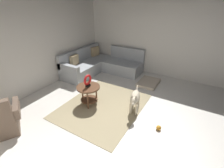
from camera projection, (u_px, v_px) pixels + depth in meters
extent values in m
cube|color=silver|center=(124.00, 120.00, 3.82)|extent=(6.00, 6.00, 0.10)
cube|color=silver|center=(33.00, 46.00, 4.48)|extent=(6.00, 0.12, 2.70)
cube|color=silver|center=(164.00, 38.00, 5.39)|extent=(0.12, 6.00, 2.70)
cube|color=tan|center=(103.00, 106.00, 4.22)|extent=(2.30, 1.90, 0.01)
cube|color=#9EA3A8|center=(88.00, 67.00, 6.09)|extent=(2.20, 0.85, 0.42)
cube|color=#9EA3A8|center=(80.00, 55.00, 6.04)|extent=(2.20, 0.14, 0.46)
cube|color=#9EA3A8|center=(123.00, 67.00, 6.10)|extent=(0.85, 1.40, 0.42)
cube|color=#9EA3A8|center=(127.00, 53.00, 6.16)|extent=(0.14, 1.40, 0.46)
cube|color=#9EA3A8|center=(68.00, 68.00, 5.16)|extent=(0.16, 0.85, 0.22)
cube|color=tan|center=(95.00, 52.00, 6.57)|extent=(0.40, 0.22, 0.39)
cube|color=tan|center=(74.00, 61.00, 5.62)|extent=(0.40, 0.19, 0.39)
cube|color=brown|center=(2.00, 124.00, 3.31)|extent=(0.82, 0.82, 0.40)
cube|color=brown|center=(17.00, 107.00, 3.31)|extent=(0.39, 0.57, 0.22)
cylinder|color=brown|center=(88.00, 87.00, 4.06)|extent=(0.60, 0.60, 0.04)
cylinder|color=brown|center=(89.00, 99.00, 4.23)|extent=(0.45, 0.45, 0.02)
cylinder|color=brown|center=(83.00, 94.00, 4.28)|extent=(0.04, 0.04, 0.50)
cylinder|color=brown|center=(88.00, 101.00, 3.99)|extent=(0.04, 0.04, 0.50)
cylinder|color=brown|center=(96.00, 94.00, 4.28)|extent=(0.04, 0.04, 0.50)
cube|color=black|center=(88.00, 86.00, 4.04)|extent=(0.12, 0.08, 0.05)
torus|color=red|center=(88.00, 80.00, 3.96)|extent=(0.28, 0.06, 0.28)
cube|color=#B2A38E|center=(149.00, 83.00, 5.31)|extent=(0.80, 0.60, 0.09)
cylinder|color=beige|center=(137.00, 109.00, 3.84)|extent=(0.07, 0.07, 0.32)
cylinder|color=beige|center=(131.00, 108.00, 3.87)|extent=(0.07, 0.07, 0.32)
cylinder|color=beige|center=(138.00, 102.00, 4.11)|extent=(0.07, 0.07, 0.32)
cylinder|color=beige|center=(133.00, 101.00, 4.14)|extent=(0.07, 0.07, 0.32)
ellipsoid|color=beige|center=(135.00, 97.00, 3.87)|extent=(0.56, 0.35, 0.24)
sphere|color=beige|center=(134.00, 101.00, 3.58)|extent=(0.17, 0.17, 0.17)
ellipsoid|color=beige|center=(133.00, 104.00, 3.53)|extent=(0.13, 0.10, 0.07)
cone|color=beige|center=(136.00, 97.00, 3.53)|extent=(0.06, 0.06, 0.07)
cone|color=beige|center=(132.00, 96.00, 3.55)|extent=(0.06, 0.06, 0.07)
cylinder|color=beige|center=(137.00, 89.00, 4.12)|extent=(0.20, 0.09, 0.16)
sphere|color=orange|center=(159.00, 128.00, 3.43)|extent=(0.11, 0.11, 0.11)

